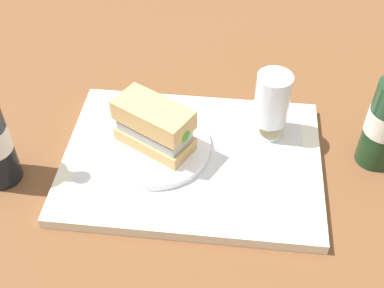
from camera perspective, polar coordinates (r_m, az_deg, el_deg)
ground_plane at (r=0.87m, az=0.00°, el=-2.31°), size 3.00×3.00×0.00m
tray at (r=0.87m, az=0.00°, el=-1.86°), size 0.44×0.32×0.02m
placemat at (r=0.86m, az=0.00°, el=-1.38°), size 0.38×0.27×0.00m
plate at (r=0.87m, az=-4.16°, el=-0.28°), size 0.19×0.19×0.01m
sandwich at (r=0.83m, az=-4.16°, el=2.05°), size 0.14×0.12×0.08m
beer_glass at (r=0.87m, az=9.06°, el=4.62°), size 0.06×0.06×0.12m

